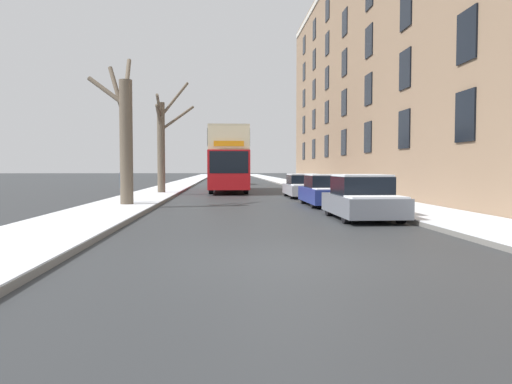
% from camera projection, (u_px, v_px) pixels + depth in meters
% --- Properties ---
extents(ground_plane, '(320.00, 320.00, 0.00)m').
position_uv_depth(ground_plane, '(300.00, 260.00, 8.92)').
color(ground_plane, '#303335').
extents(sidewalk_left, '(2.93, 130.00, 0.16)m').
position_uv_depth(sidewalk_left, '(189.00, 181.00, 61.39)').
color(sidewalk_left, slate).
rests_on(sidewalk_left, ground).
extents(sidewalk_right, '(2.93, 130.00, 0.16)m').
position_uv_depth(sidewalk_right, '(280.00, 181.00, 62.11)').
color(sidewalk_right, slate).
rests_on(sidewalk_right, ground).
extents(terrace_facade_right, '(9.10, 47.13, 17.35)m').
position_uv_depth(terrace_facade_right, '(408.00, 69.00, 35.19)').
color(terrace_facade_right, '#8C7056').
rests_on(terrace_facade_right, ground).
extents(bare_tree_left_0, '(1.97, 2.46, 6.59)m').
position_uv_depth(bare_tree_left_0, '(125.00, 135.00, 20.72)').
color(bare_tree_left_0, brown).
rests_on(bare_tree_left_0, ground).
extents(bare_tree_left_1, '(2.24, 4.38, 7.08)m').
position_uv_depth(bare_tree_left_1, '(163.00, 140.00, 30.83)').
color(bare_tree_left_1, brown).
rests_on(bare_tree_left_1, ground).
extents(double_decker_bus, '(2.59, 11.42, 4.30)m').
position_uv_depth(double_decker_bus, '(228.00, 157.00, 35.26)').
color(double_decker_bus, red).
rests_on(double_decker_bus, ground).
extents(parked_car_0, '(1.87, 4.02, 1.45)m').
position_uv_depth(parked_car_0, '(362.00, 199.00, 16.08)').
color(parked_car_0, slate).
rests_on(parked_car_0, ground).
extents(parked_car_1, '(1.78, 4.47, 1.38)m').
position_uv_depth(parked_car_1, '(326.00, 191.00, 21.88)').
color(parked_car_1, navy).
rests_on(parked_car_1, ground).
extents(parked_car_2, '(1.85, 4.41, 1.34)m').
position_uv_depth(parked_car_2, '(303.00, 186.00, 28.18)').
color(parked_car_2, '#9EA3AD').
rests_on(parked_car_2, ground).
extents(oncoming_van, '(1.94, 4.93, 2.21)m').
position_uv_depth(oncoming_van, '(227.00, 173.00, 50.63)').
color(oncoming_van, white).
rests_on(oncoming_van, ground).
extents(pedestrian_left_sidewalk, '(0.37, 0.37, 1.69)m').
position_uv_depth(pedestrian_left_sidewalk, '(124.00, 185.00, 21.62)').
color(pedestrian_left_sidewalk, navy).
rests_on(pedestrian_left_sidewalk, ground).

